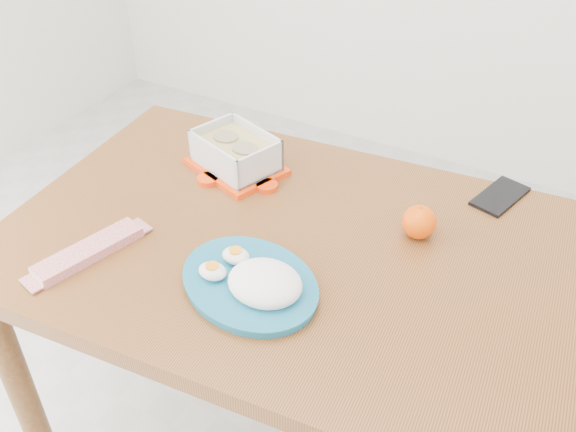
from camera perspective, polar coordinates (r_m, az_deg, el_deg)
The scene contains 6 objects.
dining_table at distance 1.36m, azimuth 0.00°, elevation -5.50°, with size 1.21×0.86×0.75m.
food_container at distance 1.49m, azimuth -4.67°, elevation 5.64°, with size 0.25×0.22×0.09m.
orange_fruit at distance 1.31m, azimuth 11.59°, elevation -0.53°, with size 0.07×0.07×0.07m, color #FF6B05.
rice_plate at distance 1.17m, azimuth -3.02°, elevation -5.74°, with size 0.35×0.35×0.08m.
candy_bar at distance 1.31m, azimuth -17.31°, elevation -3.01°, with size 0.22×0.05×0.02m, color red.
smartphone at distance 1.49m, azimuth 18.33°, elevation 1.68°, with size 0.07×0.14×0.01m, color black.
Camera 1 is at (0.62, -0.79, 1.57)m, focal length 40.00 mm.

